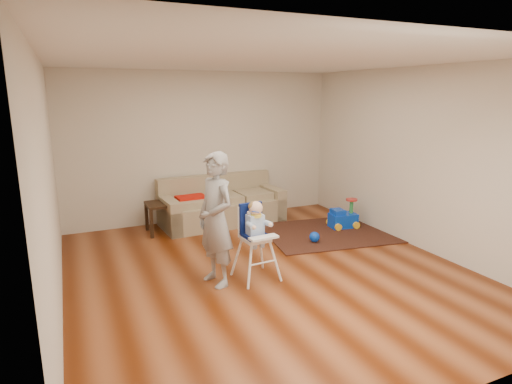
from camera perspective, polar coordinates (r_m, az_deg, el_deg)
name	(u,v)px	position (r m, az deg, el deg)	size (l,w,h in m)	color
ground	(268,272)	(5.77, 1.65, -10.55)	(5.50, 5.50, 0.00)	#4F1D06
room_envelope	(252,126)	(5.78, -0.51, 8.74)	(5.04, 5.52, 2.72)	beige
sofa	(222,201)	(7.72, -4.50, -1.14)	(2.24, 1.04, 0.84)	tan
side_table	(163,218)	(7.40, -12.35, -3.35)	(0.52, 0.52, 0.52)	black
area_rug	(330,232)	(7.37, 9.79, -5.34)	(2.13, 1.60, 0.02)	black
ride_on_toy	(343,213)	(7.61, 11.56, -2.77)	(0.46, 0.33, 0.50)	blue
toy_ball	(314,237)	(6.83, 7.80, -5.96)	(0.16, 0.16, 0.16)	blue
high_chair	(256,242)	(5.40, -0.04, -6.62)	(0.51, 0.51, 1.02)	white
adult	(216,220)	(5.18, -5.38, -3.70)	(0.60, 0.39, 1.64)	gray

